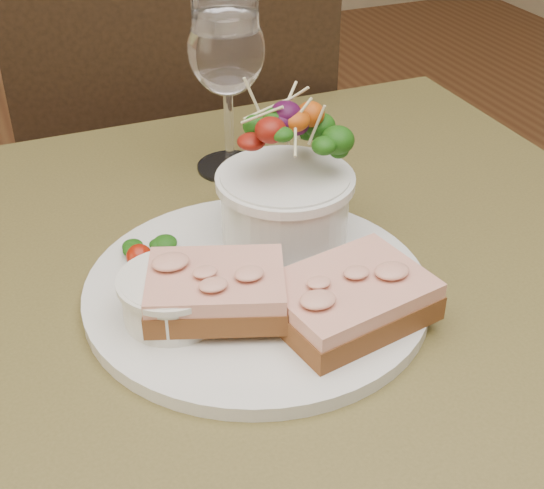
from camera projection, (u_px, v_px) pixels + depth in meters
name	position (u px, v px, depth m)	size (l,w,h in m)	color
cafe_table	(262.00, 414.00, 0.64)	(0.80, 0.80, 0.75)	#49421F
chair_far	(188.00, 293.00, 1.37)	(0.50, 0.50, 0.90)	black
dinner_plate	(257.00, 289.00, 0.61)	(0.28, 0.28, 0.01)	silver
sandwich_front	(350.00, 299.00, 0.57)	(0.13, 0.11, 0.03)	#4F2915
sandwich_back	(216.00, 290.00, 0.56)	(0.12, 0.11, 0.03)	#4F2915
ramekin	(172.00, 295.00, 0.56)	(0.08, 0.08, 0.04)	silver
salad_bowl	(285.00, 177.00, 0.64)	(0.11, 0.11, 0.13)	silver
garnish	(149.00, 254.00, 0.63)	(0.05, 0.04, 0.02)	#0B3309
wine_glass	(227.00, 55.00, 0.73)	(0.08, 0.08, 0.18)	white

